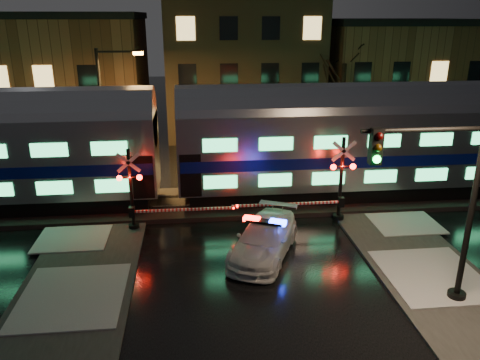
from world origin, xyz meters
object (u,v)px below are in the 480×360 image
Objects in this scene: police_car at (264,239)px; streetlight at (107,108)px; crossing_signal_right at (333,189)px; traffic_light at (442,210)px; crossing_signal_left at (140,198)px.

police_car is 12.63m from streetlight.
crossing_signal_right is 7.16m from traffic_light.
crossing_signal_left is at bearing 175.40° from police_car.
crossing_signal_left is at bearing 151.75° from traffic_light.
traffic_light is 0.85× the size of streetlight.
crossing_signal_right is (3.66, 2.84, 0.97)m from police_car.
traffic_light reaches higher than crossing_signal_right.
traffic_light is at bearing -33.62° from crossing_signal_left.
streetlight is at bearing 108.55° from crossing_signal_left.
police_car is at bearing -142.13° from crossing_signal_right.
crossing_signal_left is at bearing -71.45° from streetlight.
streetlight is at bearing 152.02° from police_car.
traffic_light is at bearing -78.53° from crossing_signal_right.
traffic_light is 18.40m from streetlight.
traffic_light is at bearing -14.07° from police_car.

